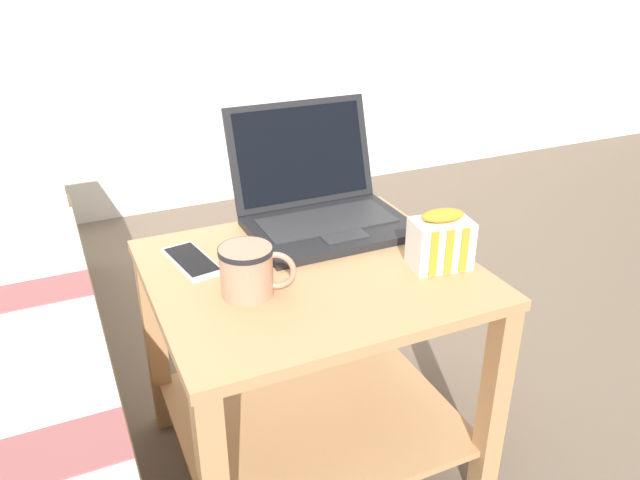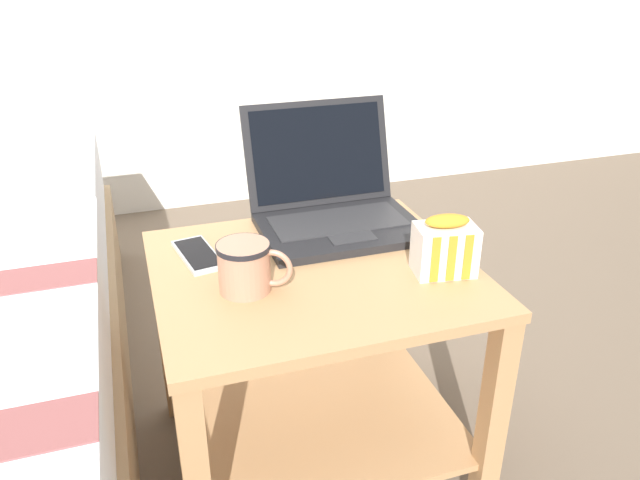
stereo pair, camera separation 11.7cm
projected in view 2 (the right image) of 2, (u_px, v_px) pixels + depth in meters
The scene contains 6 objects.
ground_plane at pixel (314, 453), 1.45m from camera, with size 8.00×8.00×0.00m, color brown.
bedside_table at pixel (314, 340), 1.31m from camera, with size 0.63×0.56×0.49m.
laptop at pixel (333, 203), 1.41m from camera, with size 0.35×0.33×0.25m.
mug_front_left at pixel (246, 265), 1.14m from camera, with size 0.13×0.10×0.09m.
snack_bag at pixel (445, 247), 1.20m from camera, with size 0.13×0.09×0.12m.
cell_phone at pixel (198, 255), 1.28m from camera, with size 0.09×0.17×0.01m.
Camera 2 is at (-0.33, -1.04, 1.08)m, focal length 35.00 mm.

